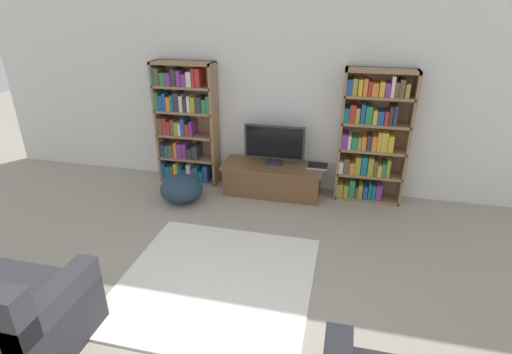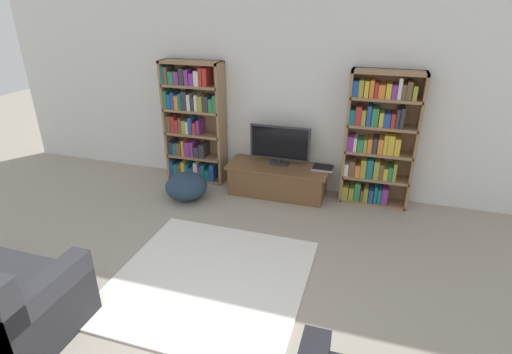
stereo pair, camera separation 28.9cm
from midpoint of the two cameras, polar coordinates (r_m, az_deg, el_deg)
wall_back at (r=5.59m, az=1.79°, el=11.29°), size 8.80×0.06×2.60m
bookshelf_left at (r=5.94m, az=-11.47°, el=7.40°), size 0.88×0.30×1.76m
bookshelf_right at (r=5.42m, az=14.64°, el=5.44°), size 0.88×0.30×1.76m
tv_stand at (r=5.63m, az=0.95°, el=-0.31°), size 1.40×0.56×0.42m
television at (r=5.50m, az=1.14°, el=4.75°), size 0.84×0.16×0.55m
laptop at (r=5.53m, az=7.32°, el=1.54°), size 0.28×0.23×0.03m
area_rug at (r=4.10m, az=-7.80°, el=-14.55°), size 1.86×1.89×0.02m
beanbag_ottoman at (r=5.55m, az=-12.07°, el=-1.63°), size 0.57×0.57×0.37m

